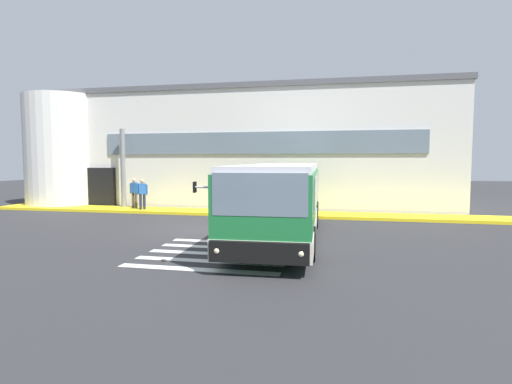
% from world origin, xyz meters
% --- Properties ---
extents(ground_plane, '(80.00, 90.00, 0.02)m').
position_xyz_m(ground_plane, '(0.00, 0.00, -0.01)').
color(ground_plane, '#2B2B2D').
rests_on(ground_plane, ground).
extents(bay_paint_stripes, '(4.40, 3.96, 0.01)m').
position_xyz_m(bay_paint_stripes, '(2.00, -4.20, 0.00)').
color(bay_paint_stripes, silver).
rests_on(bay_paint_stripes, ground).
extents(terminal_building, '(25.68, 13.80, 7.12)m').
position_xyz_m(terminal_building, '(-0.70, 11.66, 3.55)').
color(terminal_building, silver).
rests_on(terminal_building, ground).
extents(boarding_curb, '(27.88, 2.00, 0.15)m').
position_xyz_m(boarding_curb, '(0.00, 4.80, 0.07)').
color(boarding_curb, yellow).
rests_on(boarding_curb, ground).
extents(entry_support_column, '(0.28, 0.28, 4.50)m').
position_xyz_m(entry_support_column, '(-6.69, 5.40, 2.40)').
color(entry_support_column, slate).
rests_on(entry_support_column, boarding_curb).
extents(bus_main_foreground, '(3.08, 10.98, 2.70)m').
position_xyz_m(bus_main_foreground, '(3.49, -1.05, 1.33)').
color(bus_main_foreground, '#1E7238').
rests_on(bus_main_foreground, ground).
extents(passenger_near_column, '(0.59, 0.26, 1.68)m').
position_xyz_m(passenger_near_column, '(-5.89, 5.18, 1.08)').
color(passenger_near_column, '#4C4233').
rests_on(passenger_near_column, boarding_curb).
extents(passenger_by_doorway, '(0.52, 0.50, 1.68)m').
position_xyz_m(passenger_by_doorway, '(-5.05, 4.50, 1.11)').
color(passenger_by_doorway, '#1E2338').
rests_on(passenger_by_doorway, boarding_curb).
extents(safety_bollard_yellow, '(0.18, 0.18, 0.90)m').
position_xyz_m(safety_bollard_yellow, '(0.87, 3.60, 0.45)').
color(safety_bollard_yellow, yellow).
rests_on(safety_bollard_yellow, ground).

